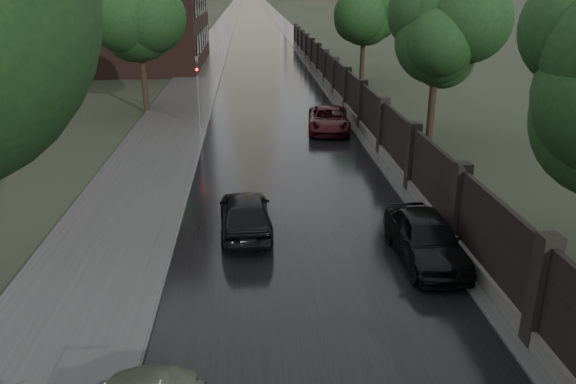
{
  "coord_description": "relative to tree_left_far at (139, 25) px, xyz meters",
  "views": [
    {
      "loc": [
        -1.58,
        -5.17,
        7.6
      ],
      "look_at": [
        -0.45,
        11.14,
        1.5
      ],
      "focal_mm": 35.0,
      "sensor_mm": 36.0,
      "label": 1
    }
  ],
  "objects": [
    {
      "name": "tree_right_b",
      "position": [
        15.5,
        -8.0,
        -0.29
      ],
      "size": [
        4.08,
        4.08,
        7.01
      ],
      "color": "black",
      "rests_on": "ground"
    },
    {
      "name": "tree_right_c",
      "position": [
        15.5,
        10.0,
        -0.29
      ],
      "size": [
        4.08,
        4.08,
        7.01
      ],
      "color": "black",
      "rests_on": "ground"
    },
    {
      "name": "fence_right",
      "position": [
        12.6,
        2.01,
        -4.23
      ],
      "size": [
        0.45,
        75.72,
        2.7
      ],
      "color": "#383533",
      "rests_on": "ground"
    },
    {
      "name": "traffic_light",
      "position": [
        3.7,
        -5.01,
        -2.84
      ],
      "size": [
        0.16,
        0.32,
        4.0
      ],
      "color": "#59595E",
      "rests_on": "ground"
    },
    {
      "name": "road",
      "position": [
        8.0,
        160.0,
        -5.23
      ],
      "size": [
        8.0,
        420.0,
        0.02
      ],
      "primitive_type": "cube",
      "color": "black",
      "rests_on": "ground"
    },
    {
      "name": "verge_right",
      "position": [
        13.5,
        160.0,
        -5.2
      ],
      "size": [
        3.0,
        420.0,
        0.08
      ],
      "primitive_type": "cube",
      "color": "#2D2D2D",
      "rests_on": "ground"
    },
    {
      "name": "hatchback_left",
      "position": [
        6.2,
        -18.52,
        -4.56
      ],
      "size": [
        1.8,
        4.09,
        1.37
      ],
      "primitive_type": "imported",
      "rotation": [
        0.0,
        0.0,
        3.19
      ],
      "color": "black",
      "rests_on": "ground"
    },
    {
      "name": "sidewalk_left",
      "position": [
        2.0,
        160.0,
        -5.16
      ],
      "size": [
        4.0,
        420.0,
        0.16
      ],
      "primitive_type": "cube",
      "color": "#2D2D2D",
      "rests_on": "ground"
    },
    {
      "name": "tree_left_far",
      "position": [
        0.0,
        0.0,
        0.0
      ],
      "size": [
        4.25,
        4.25,
        7.39
      ],
      "color": "black",
      "rests_on": "ground"
    },
    {
      "name": "car_right_near",
      "position": [
        11.4,
        -20.81,
        -4.53
      ],
      "size": [
        1.8,
        4.22,
        1.42
      ],
      "primitive_type": "imported",
      "rotation": [
        0.0,
        0.0,
        0.03
      ],
      "color": "black",
      "rests_on": "ground"
    },
    {
      "name": "car_right_far",
      "position": [
        10.69,
        -5.48,
        -4.59
      ],
      "size": [
        2.61,
        4.87,
        1.3
      ],
      "primitive_type": "imported",
      "rotation": [
        0.0,
        0.0,
        -0.1
      ],
      "color": "black",
      "rests_on": "ground"
    }
  ]
}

